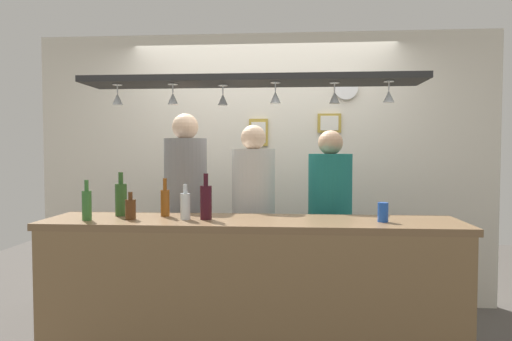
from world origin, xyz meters
TOP-DOWN VIEW (x-y plane):
  - back_wall at (0.00, 1.10)m, footprint 4.40×0.06m
  - bar_counter at (0.00, -0.51)m, footprint 2.70×0.55m
  - overhead_glass_rack at (0.00, -0.30)m, footprint 2.20×0.36m
  - hanging_wineglass_far_left at (-0.88, -0.35)m, footprint 0.07×0.07m
  - hanging_wineglass_left at (-0.51, -0.35)m, footprint 0.07×0.07m
  - hanging_wineglass_center_left at (-0.19, -0.27)m, footprint 0.07×0.07m
  - hanging_wineglass_center at (0.16, -0.37)m, footprint 0.07×0.07m
  - hanging_wineglass_center_right at (0.53, -0.33)m, footprint 0.07×0.07m
  - hanging_wineglass_right at (0.87, -0.36)m, footprint 0.07×0.07m
  - person_left_grey_shirt at (-0.58, 0.29)m, footprint 0.34×0.34m
  - person_middle_white_patterned_shirt at (-0.04, 0.29)m, footprint 0.34×0.34m
  - person_right_teal_shirt at (0.57, 0.29)m, footprint 0.34×0.34m
  - bottle_champagne_green at (-0.90, -0.25)m, footprint 0.08×0.08m
  - bottle_soda_clear at (-0.42, -0.38)m, footprint 0.06×0.06m
  - bottle_beer_amber_tall at (-0.60, -0.25)m, footprint 0.06×0.06m
  - bottle_beer_brown_stubby at (-0.78, -0.41)m, footprint 0.07×0.07m
  - bottle_wine_dark_red at (-0.29, -0.37)m, footprint 0.08×0.08m
  - bottle_beer_green_import at (-1.05, -0.46)m, footprint 0.06×0.06m
  - drink_can at (0.84, -0.39)m, footprint 0.07×0.07m
  - picture_frame_upper_small at (0.62, 1.06)m, footprint 0.22×0.02m
  - picture_frame_crest at (-0.05, 1.06)m, footprint 0.18×0.02m
  - wall_clock at (0.78, 1.05)m, footprint 0.22×0.03m

SIDE VIEW (x-z plane):
  - bar_counter at x=0.00m, z-range 0.18..1.22m
  - person_right_teal_shirt at x=0.57m, z-range 0.17..1.81m
  - person_middle_white_patterned_shirt at x=-0.04m, z-range 0.17..1.86m
  - person_left_grey_shirt at x=-0.58m, z-range 0.19..1.97m
  - drink_can at x=0.84m, z-range 1.04..1.16m
  - bottle_beer_brown_stubby at x=-0.78m, z-range 1.02..1.20m
  - bottle_soda_clear at x=-0.42m, z-range 1.01..1.24m
  - bottle_beer_amber_tall at x=-0.60m, z-range 1.01..1.27m
  - bottle_beer_green_import at x=-1.05m, z-range 1.01..1.27m
  - bottle_wine_dark_red at x=-0.29m, z-range 1.00..1.30m
  - bottle_champagne_green at x=-0.90m, z-range 1.00..1.30m
  - back_wall at x=0.00m, z-range 0.00..2.60m
  - picture_frame_crest at x=-0.05m, z-range 1.53..1.79m
  - picture_frame_upper_small at x=0.62m, z-range 1.65..1.83m
  - hanging_wineglass_far_left at x=-0.88m, z-range 1.76..1.89m
  - hanging_wineglass_left at x=-0.51m, z-range 1.76..1.89m
  - hanging_wineglass_center_left at x=-0.19m, z-range 1.76..1.89m
  - hanging_wineglass_center at x=0.16m, z-range 1.76..1.89m
  - hanging_wineglass_center_right at x=0.53m, z-range 1.76..1.89m
  - hanging_wineglass_right at x=0.87m, z-range 1.76..1.89m
  - overhead_glass_rack at x=0.00m, z-range 1.92..1.96m
  - wall_clock at x=0.78m, z-range 1.96..2.18m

